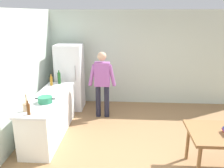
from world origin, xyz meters
TOP-DOWN VIEW (x-y plane):
  - ground_plane at (0.00, 0.00)m, footprint 14.00×14.00m
  - wall_back at (0.00, 3.00)m, footprint 6.40×0.12m
  - wall_left at (-2.60, 0.20)m, footprint 0.12×5.60m
  - kitchen_counter at (-2.00, 0.80)m, footprint 0.64×2.20m
  - refrigerator at (-1.90, 2.40)m, footprint 0.70×0.67m
  - person at (-0.95, 1.85)m, footprint 0.70×0.22m
  - cooking_pot at (-1.94, 0.45)m, footprint 0.40×0.28m
  - utensil_jar at (-2.15, 0.01)m, footprint 0.11×0.11m
  - bottle_wine_green at (-2.02, 1.77)m, footprint 0.08×0.08m
  - bottle_beer_brown at (-2.04, -0.15)m, footprint 0.06×0.06m
  - bottle_oil_amber at (-2.17, 1.60)m, footprint 0.06×0.06m

SIDE VIEW (x-z plane):
  - ground_plane at x=0.00m, z-range 0.00..0.00m
  - kitchen_counter at x=-2.00m, z-range 0.00..0.90m
  - refrigerator at x=-1.90m, z-range 0.00..1.80m
  - cooking_pot at x=-1.94m, z-range 0.90..1.02m
  - person at x=-0.95m, z-range 0.13..1.83m
  - utensil_jar at x=-2.15m, z-range 0.82..1.14m
  - bottle_beer_brown at x=-2.04m, z-range 0.88..1.14m
  - bottle_oil_amber at x=-2.17m, z-range 0.88..1.16m
  - bottle_wine_green at x=-2.02m, z-range 0.88..1.22m
  - wall_back at x=0.00m, z-range 0.00..2.70m
  - wall_left at x=-2.60m, z-range 0.00..2.70m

